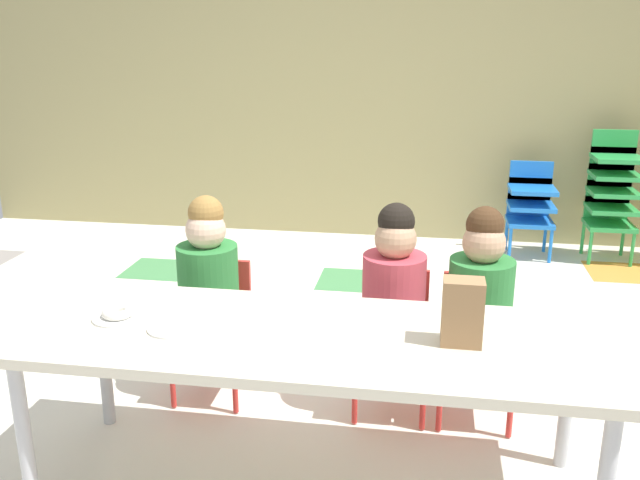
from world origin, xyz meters
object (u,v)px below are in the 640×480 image
at_px(seated_child_far_right, 480,296).
at_px(paper_plate_center_table, 174,328).
at_px(kid_chair_blue_stack, 530,202).
at_px(paper_bag_brown, 462,312).
at_px(seated_child_middle_seat, 394,291).
at_px(kid_chair_green_stack, 612,189).
at_px(donut_powdered_on_plate, 118,312).
at_px(seated_child_near_camera, 209,280).
at_px(craft_table, 310,346).
at_px(paper_plate_near_edge, 118,317).

xyz_separation_m(seated_child_far_right, paper_plate_center_table, (-1.06, -0.62, 0.06)).
bearing_deg(kid_chair_blue_stack, paper_bag_brown, -101.76).
xyz_separation_m(seated_child_middle_seat, kid_chair_green_stack, (1.40, 2.34, -0.04)).
bearing_deg(donut_powdered_on_plate, paper_plate_center_table, -13.00).
bearing_deg(paper_bag_brown, seated_child_near_camera, 150.98).
bearing_deg(seated_child_near_camera, seated_child_middle_seat, 0.00).
bearing_deg(craft_table, seated_child_far_right, 43.96).
height_order(kid_chair_blue_stack, kid_chair_green_stack, kid_chair_green_stack).
distance_m(seated_child_far_right, kid_chair_blue_stack, 2.40).
bearing_deg(paper_plate_near_edge, paper_plate_center_table, -13.00).
bearing_deg(seated_child_middle_seat, seated_child_near_camera, 180.00).
bearing_deg(seated_child_near_camera, paper_plate_center_table, -82.41).
bearing_deg(seated_child_far_right, seated_child_middle_seat, -180.00).
relative_size(craft_table, paper_bag_brown, 9.01).
relative_size(seated_child_near_camera, seated_child_far_right, 1.00).
distance_m(seated_child_middle_seat, seated_child_far_right, 0.35).
height_order(seated_child_middle_seat, kid_chair_blue_stack, seated_child_middle_seat).
bearing_deg(craft_table, kid_chair_blue_stack, 69.28).
xyz_separation_m(paper_bag_brown, donut_powdered_on_plate, (-1.18, 0.01, -0.09)).
xyz_separation_m(seated_child_near_camera, kid_chair_blue_stack, (1.65, 2.34, -0.16)).
height_order(seated_child_near_camera, paper_plate_near_edge, seated_child_near_camera).
distance_m(seated_child_far_right, donut_powdered_on_plate, 1.40).
relative_size(paper_plate_near_edge, paper_plate_center_table, 1.00).
height_order(seated_child_near_camera, paper_plate_center_table, seated_child_near_camera).
bearing_deg(kid_chair_green_stack, seated_child_near_camera, -133.18).
height_order(seated_child_near_camera, kid_chair_blue_stack, seated_child_near_camera).
bearing_deg(paper_plate_center_table, seated_child_middle_seat, 40.92).
bearing_deg(kid_chair_blue_stack, kid_chair_green_stack, 0.08).
distance_m(seated_child_near_camera, seated_child_middle_seat, 0.79).
bearing_deg(seated_child_far_right, paper_plate_center_table, -149.78).
height_order(paper_plate_near_edge, paper_plate_center_table, same).
relative_size(seated_child_middle_seat, kid_chair_green_stack, 1.00).
relative_size(seated_child_near_camera, donut_powdered_on_plate, 8.19).
height_order(craft_table, paper_plate_center_table, paper_plate_center_table).
distance_m(kid_chair_green_stack, paper_plate_center_table, 3.63).
xyz_separation_m(seated_child_far_right, paper_plate_near_edge, (-1.28, -0.56, 0.06)).
xyz_separation_m(seated_child_near_camera, paper_plate_center_table, (0.08, -0.62, 0.06)).
distance_m(seated_child_middle_seat, paper_plate_center_table, 0.94).
height_order(seated_child_far_right, donut_powdered_on_plate, seated_child_far_right).
relative_size(kid_chair_green_stack, donut_powdered_on_plate, 8.21).
height_order(seated_child_far_right, paper_plate_near_edge, seated_child_far_right).
distance_m(seated_child_far_right, paper_bag_brown, 0.61).
distance_m(paper_bag_brown, paper_plate_center_table, 0.96).
bearing_deg(seated_child_far_right, paper_bag_brown, -99.86).
distance_m(craft_table, paper_plate_near_edge, 0.69).
distance_m(seated_child_near_camera, kid_chair_green_stack, 3.21).
relative_size(craft_table, kid_chair_blue_stack, 2.92).
bearing_deg(kid_chair_blue_stack, seated_child_middle_seat, -110.06).
bearing_deg(seated_child_middle_seat, seated_child_far_right, 0.00).
height_order(craft_table, donut_powdered_on_plate, donut_powdered_on_plate).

